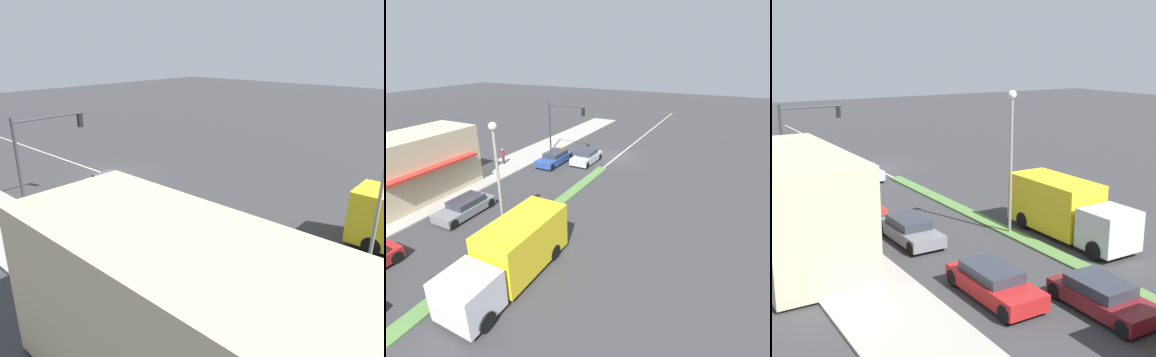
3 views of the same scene
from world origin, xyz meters
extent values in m
plane|color=#38383A|center=(0.00, 18.00, 0.00)|extent=(160.00, 160.00, 0.00)
cube|color=beige|center=(0.00, 0.00, 0.00)|extent=(0.16, 60.00, 0.01)
cube|color=#C6B793|center=(10.47, 16.73, 2.62)|extent=(4.19, 9.73, 4.99)
cube|color=red|center=(8.02, 16.73, 2.92)|extent=(0.70, 7.78, 0.20)
cylinder|color=#333338|center=(7.55, 1.78, 2.92)|extent=(0.18, 0.18, 5.60)
cylinder|color=#333338|center=(5.30, 1.78, 5.42)|extent=(4.50, 0.12, 0.12)
cube|color=black|center=(3.35, 1.78, 4.97)|extent=(0.28, 0.24, 0.84)
sphere|color=red|center=(3.35, 1.65, 5.24)|extent=(0.18, 0.18, 0.18)
sphere|color=gold|center=(3.35, 1.65, 4.97)|extent=(0.18, 0.18, 0.18)
sphere|color=green|center=(3.35, 1.65, 4.70)|extent=(0.18, 0.18, 0.18)
cylinder|color=gray|center=(0.00, 18.70, 3.60)|extent=(0.16, 0.16, 7.00)
cylinder|color=#282D42|center=(9.49, 7.78, 0.54)|extent=(0.26, 0.26, 0.83)
cylinder|color=maroon|center=(9.49, 7.78, 1.23)|extent=(0.34, 0.34, 0.57)
sphere|color=tan|center=(9.49, 7.78, 1.63)|extent=(0.22, 0.22, 0.22)
cube|color=orange|center=(6.11, 1.92, 0.43)|extent=(0.45, 0.21, 0.84)
cube|color=orange|center=(6.11, 2.24, 0.43)|extent=(0.45, 0.21, 0.84)
cylinder|color=black|center=(-1.12, 18.43, 0.45)|extent=(0.28, 0.90, 0.90)
cube|color=#B7BABF|center=(2.20, 3.24, 0.54)|extent=(1.87, 3.99, 0.70)
cube|color=#2D333D|center=(2.20, 3.04, 1.10)|extent=(1.59, 2.19, 0.43)
cylinder|color=black|center=(1.36, 4.79, 0.34)|extent=(0.22, 0.68, 0.68)
cylinder|color=black|center=(3.04, 4.79, 0.34)|extent=(0.22, 0.68, 0.68)
cylinder|color=black|center=(1.36, 1.69, 0.34)|extent=(0.22, 0.68, 0.68)
cylinder|color=black|center=(3.04, 1.69, 0.34)|extent=(0.22, 0.68, 0.68)
cube|color=slate|center=(5.00, 17.13, 0.48)|extent=(1.79, 4.34, 0.58)
cube|color=#2D333D|center=(5.00, 16.91, 0.99)|extent=(1.52, 2.39, 0.44)
cylinder|color=black|center=(4.21, 18.85, 0.34)|extent=(0.22, 0.68, 0.68)
cylinder|color=black|center=(5.79, 18.85, 0.34)|extent=(0.22, 0.68, 0.68)
cylinder|color=black|center=(4.21, 15.40, 0.34)|extent=(0.22, 0.68, 0.68)
cylinder|color=black|center=(5.79, 15.40, 0.34)|extent=(0.22, 0.68, 0.68)
cube|color=#284793|center=(5.00, 5.07, 0.51)|extent=(1.87, 4.55, 0.64)
cube|color=#2D333D|center=(5.00, 4.84, 1.05)|extent=(1.59, 2.50, 0.44)
cylinder|color=black|center=(4.17, 6.90, 0.34)|extent=(0.22, 0.69, 0.69)
cylinder|color=black|center=(5.83, 6.90, 0.34)|extent=(0.22, 0.69, 0.69)
cylinder|color=black|center=(4.17, 3.25, 0.34)|extent=(0.22, 0.69, 0.69)
cylinder|color=black|center=(5.83, 3.25, 0.34)|extent=(0.22, 0.69, 0.69)
camera|label=1|loc=(16.16, 22.35, 9.30)|focal=35.00mm
camera|label=2|loc=(-10.87, 30.02, 10.69)|focal=28.00mm
camera|label=3|loc=(15.99, 40.27, 9.40)|focal=50.00mm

